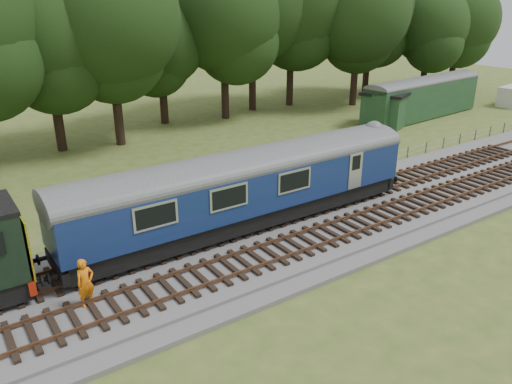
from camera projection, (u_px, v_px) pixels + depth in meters
ground at (349, 215)px, 26.40m from camera, size 120.00×120.00×0.00m
ballast at (349, 212)px, 26.33m from camera, size 70.00×7.00×0.35m
track_north at (332, 200)px, 27.32m from camera, size 67.20×2.40×0.21m
track_south at (372, 219)px, 25.02m from camera, size 67.20×2.40×0.21m
fence at (296, 190)px, 29.84m from camera, size 64.00×0.12×1.00m
tree_line at (170, 129)px, 43.24m from camera, size 70.00×8.00×18.00m
dmu_railcar at (246, 183)px, 23.56m from camera, size 18.05×2.86×3.88m
worker at (86, 283)px, 17.87m from camera, size 0.77×0.60×1.86m
parked_coach at (423, 95)px, 46.38m from camera, size 14.71×3.72×3.72m
shed at (385, 109)px, 43.63m from camera, size 4.84×4.84×3.02m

